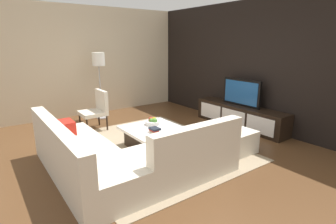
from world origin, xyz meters
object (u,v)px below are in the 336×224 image
Objects in this scene: book_stack at (154,130)px; decorative_ball at (232,123)px; media_console at (240,116)px; sectional_couch at (120,157)px; television at (241,92)px; coffee_table at (153,137)px; ottoman at (231,141)px; accent_chair_near at (97,108)px; fruit_bowl at (153,122)px; floor_lamp at (99,64)px.

decorative_ball is at bearing 56.84° from book_stack.
decorative_ball is (0.86, -1.28, 0.27)m from media_console.
sectional_couch reaches higher than media_console.
television is 0.98× the size of coffee_table.
ottoman is at bearing 56.84° from book_stack.
television reaches higher than decorative_ball.
fruit_bowl is (1.48, 0.52, -0.05)m from accent_chair_near.
sectional_couch is at bearing -80.89° from media_console.
fruit_bowl is 1.12× the size of decorative_ball.
accent_chair_near is at bearing -123.02° from media_console.
accent_chair_near reaches higher than media_console.
sectional_couch is 1.48× the size of floor_lamp.
fruit_bowl is at bearing -141.31° from decorative_ball.
fruit_bowl is at bearing 14.86° from accent_chair_near.
sectional_couch is at bearing -53.16° from fruit_bowl.
fruit_bowl is 0.45m from book_stack.
ottoman is at bearing 46.61° from coffee_table.
decorative_ball reaches higher than coffee_table.
book_stack is at bearing -87.21° from television.
coffee_table is 1.45× the size of ottoman.
sectional_couch reaches higher than coffee_table.
accent_chair_near is 3.00m from ottoman.
book_stack reaches higher than coffee_table.
floor_lamp is at bearing -138.06° from television.
coffee_table is at bearing 9.65° from accent_chair_near.
media_console is 0.55m from television.
decorative_ball reaches higher than ottoman.
television is at bearing 82.74° from fruit_bowl.
floor_lamp is (-2.55, -2.29, 1.13)m from media_console.
television is 5.23× the size of book_stack.
book_stack is at bearing -87.21° from media_console.
decorative_ball is 1.31× the size of book_stack.
floor_lamp is at bearing 177.34° from book_stack.
media_console is 8.24× the size of fruit_bowl.
ottoman is 3.69× the size of book_stack.
ottoman is 2.81× the size of decorative_ball.
sectional_couch is at bearing -57.26° from coffee_table.
ottoman is at bearing 0.00° from decorative_ball.
fruit_bowl reaches higher than coffee_table.
sectional_couch is at bearing -99.55° from decorative_ball.
television reaches higher than fruit_bowl.
floor_lamp is 3.66m from decorative_ball.
sectional_couch is 8.76× the size of fruit_bowl.
coffee_table is 0.62× the size of floor_lamp.
book_stack is at bearing 4.57° from accent_chair_near.
television is at bearing 41.94° from floor_lamp.
coffee_table is 2.72m from floor_lamp.
ottoman is (0.96, 1.01, -0.00)m from coffee_table.
accent_chair_near is at bearing -123.01° from television.
television is 3.48m from floor_lamp.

